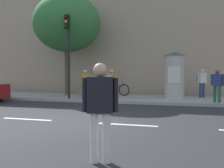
{
  "coord_description": "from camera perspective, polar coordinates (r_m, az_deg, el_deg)",
  "views": [
    {
      "loc": [
        3.33,
        -7.5,
        1.55
      ],
      "look_at": [
        0.67,
        2.0,
        1.12
      ],
      "focal_mm": 41.64,
      "sensor_mm": 36.0,
      "label": 1
    }
  ],
  "objects": [
    {
      "name": "pedestrian_with_bag",
      "position": [
        4.45,
        -2.61,
        -4.48
      ],
      "size": [
        0.6,
        0.34,
        1.71
      ],
      "color": "silver",
      "rests_on": "ground_plane"
    },
    {
      "name": "pedestrian_in_light_jacket",
      "position": [
        14.48,
        -5.99,
        0.59
      ],
      "size": [
        0.51,
        0.49,
        1.57
      ],
      "color": "navy",
      "rests_on": "sidewalk_curb"
    },
    {
      "name": "poster_column",
      "position": [
        14.71,
        13.56,
        1.99
      ],
      "size": [
        1.17,
        1.17,
        2.54
      ],
      "color": "#B2ADA3",
      "rests_on": "sidewalk_curb"
    },
    {
      "name": "lane_markings",
      "position": [
        8.35,
        -8.25,
        -8.21
      ],
      "size": [
        25.8,
        0.16,
        0.01
      ],
      "color": "silver",
      "rests_on": "ground_plane"
    },
    {
      "name": "traffic_light",
      "position": [
        14.18,
        -9.69,
        8.88
      ],
      "size": [
        0.24,
        0.45,
        4.45
      ],
      "color": "black",
      "rests_on": "sidewalk_curb"
    },
    {
      "name": "building_backdrop",
      "position": [
        19.99,
        5.98,
        10.8
      ],
      "size": [
        36.0,
        5.0,
        8.89
      ],
      "primitive_type": "cube",
      "color": "tan",
      "rests_on": "ground_plane"
    },
    {
      "name": "pedestrian_near_pole",
      "position": [
        13.96,
        -0.17,
        0.64
      ],
      "size": [
        0.58,
        0.52,
        1.59
      ],
      "color": "#724C84",
      "rests_on": "sidewalk_curb"
    },
    {
      "name": "pedestrian_with_backpack",
      "position": [
        13.13,
        22.11,
        0.13
      ],
      "size": [
        0.57,
        0.38,
        1.55
      ],
      "color": "#1E5938",
      "rests_on": "sidewalk_curb"
    },
    {
      "name": "sidewalk_curb",
      "position": [
        14.95,
        2.68,
        -3.18
      ],
      "size": [
        36.0,
        4.0,
        0.15
      ],
      "primitive_type": "cube",
      "color": "#9E9B93",
      "rests_on": "ground_plane"
    },
    {
      "name": "pedestrian_tallest",
      "position": [
        15.49,
        19.13,
        0.74
      ],
      "size": [
        0.52,
        0.52,
        1.62
      ],
      "color": "navy",
      "rests_on": "sidewalk_curb"
    },
    {
      "name": "bicycle_leaning",
      "position": [
        15.92,
        0.97,
        -1.15
      ],
      "size": [
        1.73,
        0.49,
        1.09
      ],
      "color": "black",
      "rests_on": "sidewalk_curb"
    },
    {
      "name": "street_tree",
      "position": [
        16.75,
        -9.83,
        12.96
      ],
      "size": [
        4.17,
        4.17,
        6.24
      ],
      "color": "brown",
      "rests_on": "sidewalk_curb"
    },
    {
      "name": "ground_plane",
      "position": [
        8.35,
        -8.25,
        -8.24
      ],
      "size": [
        80.0,
        80.0,
        0.0
      ],
      "primitive_type": "plane",
      "color": "#2B2B2D"
    }
  ]
}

